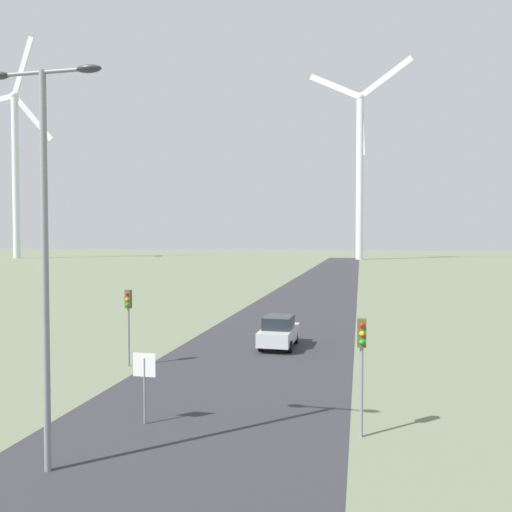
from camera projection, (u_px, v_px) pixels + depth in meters
name	position (u px, v px, depth m)	size (l,w,h in m)	color
road_surface	(308.00, 300.00, 51.70)	(10.00, 240.00, 0.01)	#2D2D33
streetlamp	(45.00, 223.00, 13.23)	(3.39, 0.32, 10.74)	gray
stop_sign_near	(144.00, 374.00, 16.80)	(0.81, 0.07, 2.43)	gray
traffic_light_post_near_left	(128.00, 310.00, 24.46)	(0.28, 0.34, 3.77)	gray
traffic_light_post_near_right	(362.00, 350.00, 15.66)	(0.28, 0.33, 3.76)	gray
car_approaching	(279.00, 332.00, 28.83)	(1.92, 4.15, 1.83)	#B7BCC1
wind_turbine_far_left	(15.00, 160.00, 165.53)	(33.31, 2.66, 72.91)	silver
wind_turbine_left	(360.00, 162.00, 154.89)	(31.52, 7.59, 60.81)	silver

